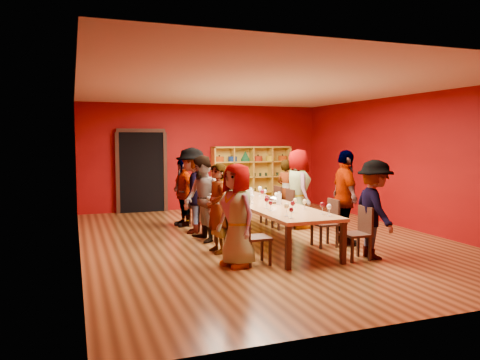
{
  "coord_description": "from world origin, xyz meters",
  "views": [
    {
      "loc": [
        -3.58,
        -8.58,
        2.01
      ],
      "look_at": [
        -0.25,
        0.7,
        1.15
      ],
      "focal_mm": 35.0,
      "sensor_mm": 36.0,
      "label": 1
    }
  ],
  "objects_px": {
    "person_left_1": "(217,208)",
    "person_right_1": "(345,198)",
    "person_right_3": "(298,189)",
    "person_right_4": "(287,191)",
    "chair_person_right_0": "(360,230)",
    "chair_person_right_3": "(286,207)",
    "chair_person_left_4": "(195,204)",
    "chair_person_left_1": "(232,224)",
    "person_left_2": "(202,199)",
    "chair_person_left_2": "(217,216)",
    "person_left_3": "(192,190)",
    "person_left_0": "(237,215)",
    "wine_bottle": "(242,188)",
    "person_left_4": "(183,192)",
    "shelving_unit": "(251,174)",
    "chair_person_left_0": "(252,234)",
    "person_right_0": "(374,209)",
    "chair_person_right_1": "(328,220)",
    "tasting_table": "(264,205)",
    "chair_person_right_4": "(273,203)",
    "spittoon_bowl": "(275,200)",
    "chair_person_left_3": "(205,209)"
  },
  "relations": [
    {
      "from": "person_left_1",
      "to": "person_right_1",
      "type": "bearing_deg",
      "value": 78.38
    },
    {
      "from": "person_right_3",
      "to": "person_right_4",
      "type": "relative_size",
      "value": 1.17
    },
    {
      "from": "chair_person_right_0",
      "to": "person_right_4",
      "type": "xyz_separation_m",
      "value": [
        0.34,
        3.57,
        0.27
      ]
    },
    {
      "from": "chair_person_right_3",
      "to": "chair_person_left_4",
      "type": "bearing_deg",
      "value": 148.98
    },
    {
      "from": "chair_person_left_1",
      "to": "person_left_2",
      "type": "height_order",
      "value": "person_left_2"
    },
    {
      "from": "chair_person_left_2",
      "to": "chair_person_right_0",
      "type": "xyz_separation_m",
      "value": [
        1.82,
        -2.21,
        0.0
      ]
    },
    {
      "from": "person_left_3",
      "to": "person_right_4",
      "type": "height_order",
      "value": "person_left_3"
    },
    {
      "from": "person_left_0",
      "to": "wine_bottle",
      "type": "relative_size",
      "value": 5.37
    },
    {
      "from": "person_left_4",
      "to": "person_right_1",
      "type": "bearing_deg",
      "value": 28.19
    },
    {
      "from": "shelving_unit",
      "to": "chair_person_left_0",
      "type": "height_order",
      "value": "shelving_unit"
    },
    {
      "from": "chair_person_left_0",
      "to": "person_right_4",
      "type": "height_order",
      "value": "person_right_4"
    },
    {
      "from": "chair_person_left_2",
      "to": "person_right_4",
      "type": "xyz_separation_m",
      "value": [
        2.16,
        1.36,
        0.27
      ]
    },
    {
      "from": "chair_person_left_0",
      "to": "person_right_0",
      "type": "relative_size",
      "value": 0.53
    },
    {
      "from": "chair_person_right_1",
      "to": "person_right_1",
      "type": "distance_m",
      "value": 0.54
    },
    {
      "from": "person_right_4",
      "to": "person_left_2",
      "type": "bearing_deg",
      "value": 95.45
    },
    {
      "from": "chair_person_left_0",
      "to": "person_right_0",
      "type": "height_order",
      "value": "person_right_0"
    },
    {
      "from": "person_right_0",
      "to": "person_right_1",
      "type": "distance_m",
      "value": 1.03
    },
    {
      "from": "chair_person_left_1",
      "to": "tasting_table",
      "type": "bearing_deg",
      "value": 39.05
    },
    {
      "from": "person_left_0",
      "to": "chair_person_right_4",
      "type": "xyz_separation_m",
      "value": [
        2.07,
        3.26,
        -0.32
      ]
    },
    {
      "from": "chair_person_right_0",
      "to": "chair_person_right_3",
      "type": "relative_size",
      "value": 1.0
    },
    {
      "from": "person_left_4",
      "to": "spittoon_bowl",
      "type": "distance_m",
      "value": 2.54
    },
    {
      "from": "chair_person_left_1",
      "to": "person_left_3",
      "type": "relative_size",
      "value": 0.48
    },
    {
      "from": "person_left_0",
      "to": "shelving_unit",
      "type": "bearing_deg",
      "value": 139.43
    },
    {
      "from": "person_right_1",
      "to": "person_left_1",
      "type": "bearing_deg",
      "value": 97.15
    },
    {
      "from": "tasting_table",
      "to": "chair_person_left_4",
      "type": "height_order",
      "value": "chair_person_left_4"
    },
    {
      "from": "person_left_2",
      "to": "chair_person_left_1",
      "type": "bearing_deg",
      "value": 11.83
    },
    {
      "from": "chair_person_left_1",
      "to": "chair_person_right_1",
      "type": "xyz_separation_m",
      "value": [
        1.82,
        -0.24,
        0.0
      ]
    },
    {
      "from": "person_left_0",
      "to": "chair_person_right_3",
      "type": "height_order",
      "value": "person_left_0"
    },
    {
      "from": "shelving_unit",
      "to": "chair_person_right_1",
      "type": "relative_size",
      "value": 2.7
    },
    {
      "from": "chair_person_right_4",
      "to": "spittoon_bowl",
      "type": "distance_m",
      "value": 1.9
    },
    {
      "from": "tasting_table",
      "to": "shelving_unit",
      "type": "height_order",
      "value": "shelving_unit"
    },
    {
      "from": "person_right_1",
      "to": "person_left_3",
      "type": "bearing_deg",
      "value": 61.91
    },
    {
      "from": "person_left_1",
      "to": "chair_person_left_2",
      "type": "distance_m",
      "value": 1.04
    },
    {
      "from": "person_left_0",
      "to": "person_left_1",
      "type": "height_order",
      "value": "person_left_0"
    },
    {
      "from": "person_right_0",
      "to": "spittoon_bowl",
      "type": "distance_m",
      "value": 2.11
    },
    {
      "from": "tasting_table",
      "to": "person_right_4",
      "type": "relative_size",
      "value": 2.94
    },
    {
      "from": "chair_person_left_0",
      "to": "chair_person_right_4",
      "type": "distance_m",
      "value": 3.74
    },
    {
      "from": "chair_person_left_2",
      "to": "person_right_3",
      "type": "height_order",
      "value": "person_right_3"
    },
    {
      "from": "tasting_table",
      "to": "chair_person_right_3",
      "type": "height_order",
      "value": "chair_person_right_3"
    },
    {
      "from": "person_left_4",
      "to": "chair_person_right_4",
      "type": "height_order",
      "value": "person_left_4"
    },
    {
      "from": "chair_person_left_3",
      "to": "chair_person_left_4",
      "type": "height_order",
      "value": "same"
    },
    {
      "from": "shelving_unit",
      "to": "chair_person_left_4",
      "type": "relative_size",
      "value": 2.7
    },
    {
      "from": "person_right_4",
      "to": "wine_bottle",
      "type": "relative_size",
      "value": 5.03
    },
    {
      "from": "person_left_2",
      "to": "chair_person_right_0",
      "type": "xyz_separation_m",
      "value": [
        2.12,
        -2.21,
        -0.35
      ]
    },
    {
      "from": "person_left_4",
      "to": "person_right_3",
      "type": "relative_size",
      "value": 0.88
    },
    {
      "from": "person_left_3",
      "to": "person_right_0",
      "type": "distance_m",
      "value": 3.94
    },
    {
      "from": "chair_person_right_1",
      "to": "chair_person_left_3",
      "type": "bearing_deg",
      "value": 130.71
    },
    {
      "from": "chair_person_left_4",
      "to": "person_right_4",
      "type": "bearing_deg",
      "value": -10.78
    },
    {
      "from": "chair_person_left_0",
      "to": "chair_person_right_1",
      "type": "height_order",
      "value": "same"
    },
    {
      "from": "chair_person_left_2",
      "to": "wine_bottle",
      "type": "distance_m",
      "value": 1.8
    }
  ]
}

